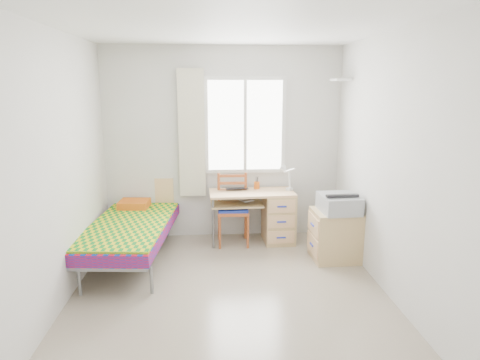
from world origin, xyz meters
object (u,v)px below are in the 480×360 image
at_px(desk, 273,214).
at_px(printer, 339,203).
at_px(cabinet, 335,235).
at_px(chair, 233,205).
at_px(bed, 131,227).

bearing_deg(desk, printer, -47.27).
relative_size(desk, printer, 2.20).
bearing_deg(cabinet, desk, 133.47).
height_order(desk, chair, chair).
bearing_deg(chair, cabinet, -26.86).
bearing_deg(cabinet, printer, -64.49).
bearing_deg(chair, printer, -27.66).
height_order(bed, printer, bed).
height_order(bed, chair, chair).
distance_m(bed, printer, 2.52).
height_order(desk, printer, printer).
bearing_deg(cabinet, chair, 149.74).
xyz_separation_m(desk, printer, (0.68, -0.69, 0.33)).
height_order(chair, printer, chair).
height_order(chair, cabinet, chair).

